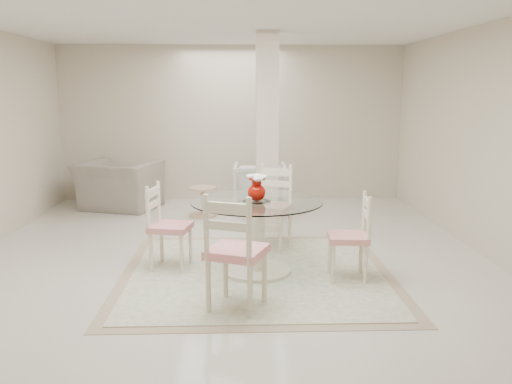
{
  "coord_description": "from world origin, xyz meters",
  "views": [
    {
      "loc": [
        0.1,
        -6.1,
        1.93
      ],
      "look_at": [
        0.29,
        -0.38,
        0.85
      ],
      "focal_mm": 38.0,
      "sensor_mm": 36.0,
      "label": 1
    }
  ],
  "objects_px": {
    "armchair_white": "(260,187)",
    "dining_table": "(257,237)",
    "dining_chair_south": "(234,244)",
    "recliner_taupe": "(119,185)",
    "dining_chair_west": "(164,220)",
    "red_vase": "(257,188)",
    "dining_chair_north": "(273,200)",
    "column": "(267,133)",
    "side_table": "(203,203)",
    "dining_chair_east": "(355,230)"
  },
  "relations": [
    {
      "from": "dining_chair_east",
      "to": "dining_chair_west",
      "type": "bearing_deg",
      "value": -97.97
    },
    {
      "from": "dining_chair_west",
      "to": "dining_chair_south",
      "type": "distance_m",
      "value": 1.44
    },
    {
      "from": "dining_table",
      "to": "dining_chair_east",
      "type": "height_order",
      "value": "dining_chair_east"
    },
    {
      "from": "armchair_white",
      "to": "side_table",
      "type": "distance_m",
      "value": 1.0
    },
    {
      "from": "dining_table",
      "to": "dining_chair_north",
      "type": "distance_m",
      "value": 1.04
    },
    {
      "from": "red_vase",
      "to": "dining_chair_south",
      "type": "distance_m",
      "value": 1.07
    },
    {
      "from": "column",
      "to": "red_vase",
      "type": "distance_m",
      "value": 1.94
    },
    {
      "from": "dining_chair_north",
      "to": "armchair_white",
      "type": "distance_m",
      "value": 2.13
    },
    {
      "from": "dining_chair_west",
      "to": "recliner_taupe",
      "type": "height_order",
      "value": "dining_chair_west"
    },
    {
      "from": "column",
      "to": "side_table",
      "type": "bearing_deg",
      "value": 138.78
    },
    {
      "from": "recliner_taupe",
      "to": "side_table",
      "type": "bearing_deg",
      "value": 174.34
    },
    {
      "from": "dining_chair_north",
      "to": "armchair_white",
      "type": "height_order",
      "value": "dining_chair_north"
    },
    {
      "from": "dining_chair_south",
      "to": "recliner_taupe",
      "type": "relative_size",
      "value": 0.98
    },
    {
      "from": "red_vase",
      "to": "side_table",
      "type": "distance_m",
      "value": 2.91
    },
    {
      "from": "dining_chair_west",
      "to": "dining_table",
      "type": "bearing_deg",
      "value": -91.12
    },
    {
      "from": "dining_chair_south",
      "to": "recliner_taupe",
      "type": "height_order",
      "value": "dining_chair_south"
    },
    {
      "from": "recliner_taupe",
      "to": "side_table",
      "type": "distance_m",
      "value": 1.54
    },
    {
      "from": "dining_chair_west",
      "to": "armchair_white",
      "type": "bearing_deg",
      "value": -10.41
    },
    {
      "from": "dining_table",
      "to": "side_table",
      "type": "height_order",
      "value": "dining_table"
    },
    {
      "from": "red_vase",
      "to": "dining_chair_west",
      "type": "bearing_deg",
      "value": 167.52
    },
    {
      "from": "column",
      "to": "recliner_taupe",
      "type": "bearing_deg",
      "value": 148.76
    },
    {
      "from": "armchair_white",
      "to": "dining_table",
      "type": "bearing_deg",
      "value": 88.72
    },
    {
      "from": "red_vase",
      "to": "recliner_taupe",
      "type": "bearing_deg",
      "value": 122.97
    },
    {
      "from": "recliner_taupe",
      "to": "armchair_white",
      "type": "relative_size",
      "value": 1.4
    },
    {
      "from": "red_vase",
      "to": "dining_chair_north",
      "type": "distance_m",
      "value": 1.08
    },
    {
      "from": "dining_chair_north",
      "to": "side_table",
      "type": "distance_m",
      "value": 2.02
    },
    {
      "from": "recliner_taupe",
      "to": "armchair_white",
      "type": "xyz_separation_m",
      "value": [
        2.31,
        -0.2,
        -0.0
      ]
    },
    {
      "from": "dining_table",
      "to": "column",
      "type": "bearing_deg",
      "value": 83.73
    },
    {
      "from": "column",
      "to": "red_vase",
      "type": "relative_size",
      "value": 9.52
    },
    {
      "from": "red_vase",
      "to": "dining_chair_south",
      "type": "relative_size",
      "value": 0.24
    },
    {
      "from": "dining_chair_west",
      "to": "recliner_taupe",
      "type": "xyz_separation_m",
      "value": [
        -1.16,
        3.09,
        -0.15
      ]
    },
    {
      "from": "dining_chair_east",
      "to": "dining_chair_south",
      "type": "height_order",
      "value": "dining_chair_south"
    },
    {
      "from": "dining_chair_east",
      "to": "dining_chair_south",
      "type": "relative_size",
      "value": 0.85
    },
    {
      "from": "dining_chair_east",
      "to": "side_table",
      "type": "height_order",
      "value": "dining_chair_east"
    },
    {
      "from": "dining_table",
      "to": "armchair_white",
      "type": "distance_m",
      "value": 3.11
    },
    {
      "from": "red_vase",
      "to": "side_table",
      "type": "height_order",
      "value": "red_vase"
    },
    {
      "from": "column",
      "to": "dining_table",
      "type": "bearing_deg",
      "value": -96.27
    },
    {
      "from": "recliner_taupe",
      "to": "red_vase",
      "type": "bearing_deg",
      "value": 140.31
    },
    {
      "from": "column",
      "to": "dining_chair_east",
      "type": "distance_m",
      "value": 2.39
    },
    {
      "from": "red_vase",
      "to": "armchair_white",
      "type": "distance_m",
      "value": 3.16
    },
    {
      "from": "red_vase",
      "to": "dining_chair_north",
      "type": "height_order",
      "value": "dining_chair_north"
    },
    {
      "from": "armchair_white",
      "to": "dining_chair_north",
      "type": "bearing_deg",
      "value": 93.68
    },
    {
      "from": "dining_chair_east",
      "to": "dining_chair_north",
      "type": "relative_size",
      "value": 0.88
    },
    {
      "from": "dining_chair_east",
      "to": "recliner_taupe",
      "type": "xyz_separation_m",
      "value": [
        -3.14,
        3.52,
        -0.13
      ]
    },
    {
      "from": "column",
      "to": "dining_chair_east",
      "type": "xyz_separation_m",
      "value": [
        0.78,
        -2.1,
        -0.83
      ]
    },
    {
      "from": "red_vase",
      "to": "recliner_taupe",
      "type": "relative_size",
      "value": 0.24
    },
    {
      "from": "red_vase",
      "to": "dining_chair_north",
      "type": "xyz_separation_m",
      "value": [
        0.23,
        1.0,
        -0.34
      ]
    },
    {
      "from": "red_vase",
      "to": "dining_chair_north",
      "type": "bearing_deg",
      "value": 76.77
    },
    {
      "from": "dining_chair_north",
      "to": "dining_chair_west",
      "type": "height_order",
      "value": "dining_chair_north"
    },
    {
      "from": "dining_chair_north",
      "to": "dining_chair_east",
      "type": "bearing_deg",
      "value": -35.16
    }
  ]
}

